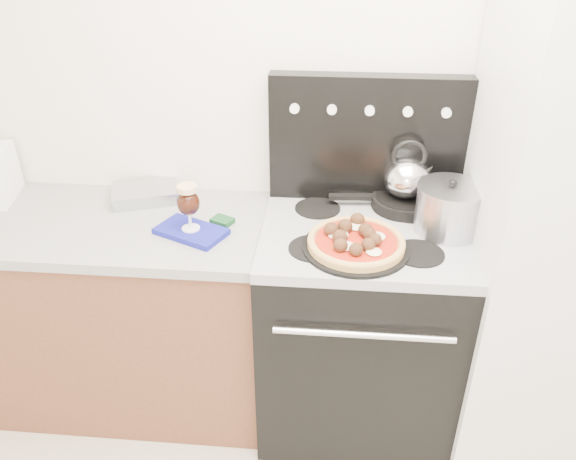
# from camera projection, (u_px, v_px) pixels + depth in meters

# --- Properties ---
(room_shell) EXTENTS (3.52, 3.01, 2.52)m
(room_shell) POSITION_uv_depth(u_px,v_px,m) (349.00, 304.00, 1.16)
(room_shell) COLOR beige
(room_shell) RESTS_ON ground
(base_cabinet) EXTENTS (1.45, 0.60, 0.86)m
(base_cabinet) POSITION_uv_depth(u_px,v_px,m) (100.00, 313.00, 2.43)
(base_cabinet) COLOR brown
(base_cabinet) RESTS_ON ground
(countertop) EXTENTS (1.48, 0.63, 0.04)m
(countertop) POSITION_uv_depth(u_px,v_px,m) (81.00, 223.00, 2.20)
(countertop) COLOR #9A9A9A
(countertop) RESTS_ON base_cabinet
(stove_body) EXTENTS (0.76, 0.65, 0.88)m
(stove_body) POSITION_uv_depth(u_px,v_px,m) (356.00, 330.00, 2.32)
(stove_body) COLOR black
(stove_body) RESTS_ON ground
(cooktop) EXTENTS (0.76, 0.65, 0.04)m
(cooktop) POSITION_uv_depth(u_px,v_px,m) (364.00, 234.00, 2.09)
(cooktop) COLOR #ADADB2
(cooktop) RESTS_ON stove_body
(backguard) EXTENTS (0.76, 0.08, 0.50)m
(backguard) POSITION_uv_depth(u_px,v_px,m) (367.00, 139.00, 2.19)
(backguard) COLOR black
(backguard) RESTS_ON cooktop
(fridge) EXTENTS (0.64, 0.68, 1.90)m
(fridge) POSITION_uv_depth(u_px,v_px,m) (564.00, 235.00, 1.99)
(fridge) COLOR silver
(fridge) RESTS_ON ground
(foil_sheet) EXTENTS (0.31, 0.27, 0.05)m
(foil_sheet) POSITION_uv_depth(u_px,v_px,m) (145.00, 193.00, 2.32)
(foil_sheet) COLOR silver
(foil_sheet) RESTS_ON countertop
(oven_mitt) EXTENTS (0.29, 0.24, 0.02)m
(oven_mitt) POSITION_uv_depth(u_px,v_px,m) (191.00, 231.00, 2.08)
(oven_mitt) COLOR #161A91
(oven_mitt) RESTS_ON countertop
(beer_glass) EXTENTS (0.10, 0.10, 0.18)m
(beer_glass) POSITION_uv_depth(u_px,v_px,m) (189.00, 207.00, 2.03)
(beer_glass) COLOR black
(beer_glass) RESTS_ON oven_mitt
(pizza_pan) EXTENTS (0.48, 0.48, 0.01)m
(pizza_pan) POSITION_uv_depth(u_px,v_px,m) (356.00, 248.00, 1.96)
(pizza_pan) COLOR black
(pizza_pan) RESTS_ON cooktop
(pizza) EXTENTS (0.40, 0.40, 0.05)m
(pizza) POSITION_uv_depth(u_px,v_px,m) (356.00, 240.00, 1.94)
(pizza) COLOR tan
(pizza) RESTS_ON pizza_pan
(skillet) EXTENTS (0.27, 0.27, 0.05)m
(skillet) POSITION_uv_depth(u_px,v_px,m) (404.00, 202.00, 2.22)
(skillet) COLOR black
(skillet) RESTS_ON cooktop
(tea_kettle) EXTENTS (0.23, 0.23, 0.20)m
(tea_kettle) POSITION_uv_depth(u_px,v_px,m) (407.00, 174.00, 2.16)
(tea_kettle) COLOR silver
(tea_kettle) RESTS_ON skillet
(stock_pot) EXTENTS (0.26, 0.26, 0.17)m
(stock_pot) POSITION_uv_depth(u_px,v_px,m) (448.00, 210.00, 2.03)
(stock_pot) COLOR #B4B4BE
(stock_pot) RESTS_ON cooktop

